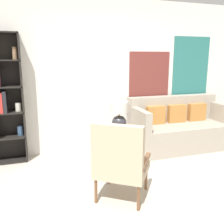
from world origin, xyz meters
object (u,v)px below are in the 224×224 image
(armchair, at_px, (120,160))
(side_table, at_px, (122,133))
(couch, at_px, (179,128))
(table_lamp, at_px, (119,114))

(armchair, bearing_deg, side_table, 69.10)
(couch, distance_m, table_lamp, 1.41)
(side_table, height_order, table_lamp, table_lamp)
(armchair, height_order, table_lamp, table_lamp)
(table_lamp, bearing_deg, side_table, -19.43)
(couch, relative_size, side_table, 3.27)
(armchair, distance_m, table_lamp, 1.22)
(side_table, xyz_separation_m, table_lamp, (-0.04, 0.01, 0.31))
(table_lamp, bearing_deg, couch, 12.75)
(armchair, xyz_separation_m, side_table, (0.43, 1.11, -0.03))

